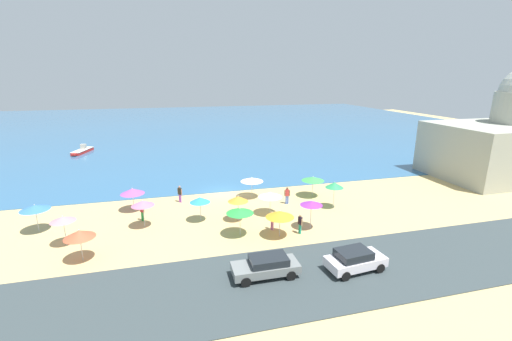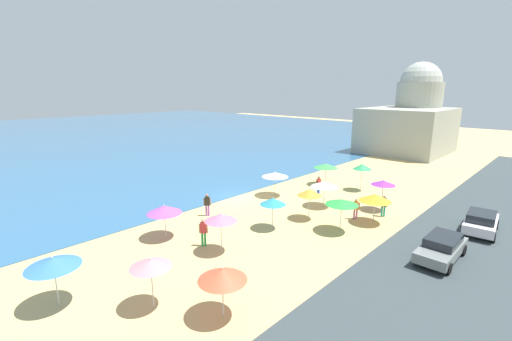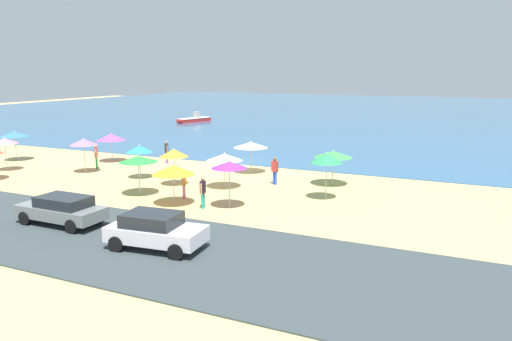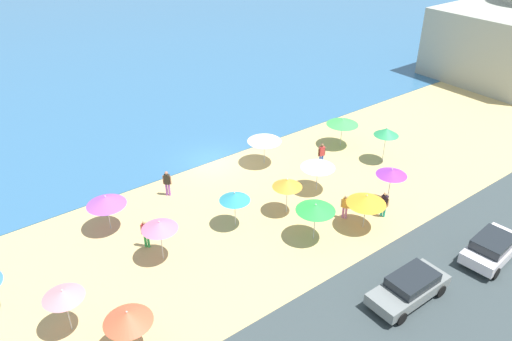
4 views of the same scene
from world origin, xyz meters
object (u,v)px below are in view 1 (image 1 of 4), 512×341
(beach_umbrella_0, at_px, (132,191))
(bather_4, at_px, (300,223))
(beach_umbrella_5, at_px, (240,211))
(beach_umbrella_6, at_px, (200,200))
(beach_umbrella_9, at_px, (63,219))
(bather_3, at_px, (142,210))
(parked_car_1, at_px, (355,259))
(skiff_nearshore, at_px, (82,151))
(beach_umbrella_8, at_px, (252,179))
(beach_umbrella_2, at_px, (35,207))
(beach_umbrella_10, at_px, (270,195))
(beach_umbrella_7, at_px, (334,185))
(bather_1, at_px, (180,193))
(beach_umbrella_11, at_px, (143,203))
(beach_umbrella_3, at_px, (238,199))
(beach_umbrella_1, at_px, (79,234))
(harbor_fortress, at_px, (504,138))
(bather_0, at_px, (287,194))
(beach_umbrella_4, at_px, (313,179))
(beach_umbrella_13, at_px, (311,203))
(parked_car_0, at_px, (266,266))
(bather_2, at_px, (272,220))
(beach_umbrella_12, at_px, (280,214))

(beach_umbrella_0, xyz_separation_m, bather_4, (13.67, -8.78, -1.01))
(beach_umbrella_5, distance_m, beach_umbrella_6, 4.67)
(beach_umbrella_9, xyz_separation_m, bather_3, (5.43, 3.30, -1.16))
(parked_car_1, bearing_deg, skiff_nearshore, 120.12)
(beach_umbrella_8, bearing_deg, beach_umbrella_2, -169.53)
(beach_umbrella_8, bearing_deg, beach_umbrella_9, -157.51)
(bather_4, bearing_deg, beach_umbrella_10, 104.43)
(beach_umbrella_7, distance_m, bather_1, 15.59)
(beach_umbrella_6, bearing_deg, beach_umbrella_11, -179.12)
(beach_umbrella_3, height_order, beach_umbrella_8, beach_umbrella_3)
(beach_umbrella_1, relative_size, bather_4, 1.38)
(beach_umbrella_6, xyz_separation_m, beach_umbrella_7, (12.99, -0.10, 0.34))
(bather_3, bearing_deg, bather_4, -25.15)
(beach_umbrella_5, distance_m, harbor_fortress, 37.19)
(beach_umbrella_2, xyz_separation_m, beach_umbrella_7, (26.36, -1.37, 0.21))
(beach_umbrella_11, height_order, bather_0, beach_umbrella_11)
(beach_umbrella_1, height_order, beach_umbrella_6, beach_umbrella_1)
(bather_1, bearing_deg, beach_umbrella_4, -7.41)
(bather_3, distance_m, harbor_fortress, 44.28)
(beach_umbrella_5, relative_size, bather_0, 1.34)
(skiff_nearshore, bearing_deg, beach_umbrella_8, -51.80)
(beach_umbrella_3, height_order, harbor_fortress, harbor_fortress)
(beach_umbrella_2, distance_m, bather_1, 12.52)
(beach_umbrella_11, relative_size, beach_umbrella_13, 0.96)
(beach_umbrella_10, height_order, parked_car_0, beach_umbrella_10)
(beach_umbrella_5, height_order, parked_car_1, beach_umbrella_5)
(beach_umbrella_7, bearing_deg, parked_car_0, -134.73)
(beach_umbrella_8, distance_m, bather_0, 4.18)
(beach_umbrella_3, bearing_deg, bather_2, -47.38)
(beach_umbrella_6, distance_m, parked_car_0, 10.56)
(beach_umbrella_7, distance_m, bather_4, 7.13)
(beach_umbrella_2, relative_size, harbor_fortress, 0.17)
(beach_umbrella_6, xyz_separation_m, beach_umbrella_11, (-4.81, -0.07, 0.18))
(beach_umbrella_8, bearing_deg, harbor_fortress, -0.12)
(bather_1, relative_size, parked_car_0, 0.41)
(beach_umbrella_0, bearing_deg, beach_umbrella_5, -41.72)
(beach_umbrella_0, xyz_separation_m, beach_umbrella_13, (14.90, -8.10, 0.34))
(beach_umbrella_10, xyz_separation_m, skiff_nearshore, (-22.98, 33.39, -1.55))
(bather_0, height_order, harbor_fortress, harbor_fortress)
(parked_car_1, bearing_deg, beach_umbrella_2, 151.81)
(beach_umbrella_4, xyz_separation_m, skiff_nearshore, (-28.83, 29.86, -1.61))
(beach_umbrella_5, height_order, bather_3, beach_umbrella_5)
(beach_umbrella_12, height_order, harbor_fortress, harbor_fortress)
(bather_4, bearing_deg, beach_umbrella_0, 147.29)
(beach_umbrella_10, relative_size, bather_4, 1.30)
(bather_0, height_order, bather_2, bather_0)
(bather_2, bearing_deg, beach_umbrella_2, 166.32)
(beach_umbrella_1, bearing_deg, bather_1, 54.41)
(beach_umbrella_1, distance_m, beach_umbrella_11, 6.12)
(beach_umbrella_6, height_order, beach_umbrella_7, beach_umbrella_7)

